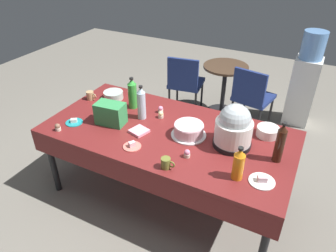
% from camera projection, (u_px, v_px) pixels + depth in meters
% --- Properties ---
extents(ground, '(9.00, 9.00, 0.00)m').
position_uv_depth(ground, '(168.00, 192.00, 3.18)').
color(ground, slate).
extents(potluck_table, '(2.20, 1.10, 0.75)m').
position_uv_depth(potluck_table, '(168.00, 136.00, 2.81)').
color(potluck_table, maroon).
rests_on(potluck_table, ground).
extents(frosted_layer_cake, '(0.31, 0.31, 0.11)m').
position_uv_depth(frosted_layer_cake, '(189.00, 130.00, 2.68)').
color(frosted_layer_cake, silver).
rests_on(frosted_layer_cake, potluck_table).
extents(slow_cooker, '(0.32, 0.32, 0.38)m').
position_uv_depth(slow_cooker, '(234.00, 128.00, 2.50)').
color(slow_cooker, black).
rests_on(slow_cooker, potluck_table).
extents(glass_salad_bowl, '(0.20, 0.20, 0.08)m').
position_uv_depth(glass_salad_bowl, '(113.00, 95.00, 3.28)').
color(glass_salad_bowl, '#B2C6BC').
rests_on(glass_salad_bowl, potluck_table).
extents(ceramic_snack_bowl, '(0.19, 0.19, 0.08)m').
position_uv_depth(ceramic_snack_bowl, '(268.00, 131.00, 2.69)').
color(ceramic_snack_bowl, silver).
rests_on(ceramic_snack_bowl, potluck_table).
extents(dessert_plate_white, '(0.19, 0.19, 0.05)m').
position_uv_depth(dessert_plate_white, '(262.00, 180.00, 2.22)').
color(dessert_plate_white, white).
rests_on(dessert_plate_white, potluck_table).
extents(dessert_plate_coral, '(0.15, 0.15, 0.05)m').
position_uv_depth(dessert_plate_coral, '(132.00, 146.00, 2.57)').
color(dessert_plate_coral, '#E07266').
rests_on(dessert_plate_coral, potluck_table).
extents(dessert_plate_teal, '(0.16, 0.16, 0.04)m').
position_uv_depth(dessert_plate_teal, '(74.00, 122.00, 2.88)').
color(dessert_plate_teal, teal).
rests_on(dessert_plate_teal, potluck_table).
extents(cupcake_berry, '(0.05, 0.05, 0.07)m').
position_uv_depth(cupcake_berry, '(137.00, 95.00, 3.30)').
color(cupcake_berry, beige).
rests_on(cupcake_berry, potluck_table).
extents(cupcake_rose, '(0.05, 0.05, 0.07)m').
position_uv_depth(cupcake_rose, '(161.00, 109.00, 3.03)').
color(cupcake_rose, beige).
rests_on(cupcake_rose, potluck_table).
extents(cupcake_vanilla, '(0.05, 0.05, 0.07)m').
position_uv_depth(cupcake_vanilla, '(161.00, 115.00, 2.95)').
color(cupcake_vanilla, beige).
rests_on(cupcake_vanilla, potluck_table).
extents(cupcake_lemon, '(0.05, 0.05, 0.07)m').
position_uv_depth(cupcake_lemon, '(187.00, 154.00, 2.45)').
color(cupcake_lemon, beige).
rests_on(cupcake_lemon, potluck_table).
extents(cupcake_mint, '(0.05, 0.05, 0.07)m').
position_uv_depth(cupcake_mint, '(58.00, 127.00, 2.76)').
color(cupcake_mint, beige).
rests_on(cupcake_mint, potluck_table).
extents(soda_bottle_water, '(0.08, 0.08, 0.33)m').
position_uv_depth(soda_bottle_water, '(141.00, 103.00, 2.88)').
color(soda_bottle_water, silver).
rests_on(soda_bottle_water, potluck_table).
extents(soda_bottle_cola, '(0.07, 0.07, 0.34)m').
position_uv_depth(soda_bottle_cola, '(280.00, 143.00, 2.34)').
color(soda_bottle_cola, '#33190F').
rests_on(soda_bottle_cola, potluck_table).
extents(soda_bottle_lime_soda, '(0.09, 0.09, 0.32)m').
position_uv_depth(soda_bottle_lime_soda, '(132.00, 94.00, 3.06)').
color(soda_bottle_lime_soda, green).
rests_on(soda_bottle_lime_soda, potluck_table).
extents(soda_bottle_orange_juice, '(0.08, 0.08, 0.27)m').
position_uv_depth(soda_bottle_orange_juice, '(239.00, 164.00, 2.19)').
color(soda_bottle_orange_juice, orange).
rests_on(soda_bottle_orange_juice, potluck_table).
extents(coffee_mug_tan, '(0.12, 0.08, 0.09)m').
position_uv_depth(coffee_mug_tan, '(90.00, 95.00, 3.26)').
color(coffee_mug_tan, tan).
rests_on(coffee_mug_tan, potluck_table).
extents(coffee_mug_olive, '(0.11, 0.07, 0.09)m').
position_uv_depth(coffee_mug_olive, '(166.00, 163.00, 2.33)').
color(coffee_mug_olive, olive).
rests_on(coffee_mug_olive, potluck_table).
extents(soda_carton, '(0.28, 0.19, 0.20)m').
position_uv_depth(soda_carton, '(111.00, 114.00, 2.83)').
color(soda_carton, '#338C4C').
rests_on(soda_carton, potluck_table).
extents(paper_napkin_stack, '(0.17, 0.17, 0.02)m').
position_uv_depth(paper_napkin_stack, '(139.00, 131.00, 2.75)').
color(paper_napkin_stack, pink).
rests_on(paper_napkin_stack, potluck_table).
extents(maroon_chair_left, '(0.50, 0.50, 0.85)m').
position_uv_depth(maroon_chair_left, '(185.00, 81.00, 4.29)').
color(maroon_chair_left, navy).
rests_on(maroon_chair_left, ground).
extents(maroon_chair_right, '(0.52, 0.52, 0.85)m').
position_uv_depth(maroon_chair_right, '(252.00, 95.00, 3.94)').
color(maroon_chair_right, navy).
rests_on(maroon_chair_right, ground).
extents(round_cafe_table, '(0.60, 0.60, 0.72)m').
position_uv_depth(round_cafe_table, '(224.00, 81.00, 4.27)').
color(round_cafe_table, '#473323').
rests_on(round_cafe_table, ground).
extents(water_cooler, '(0.32, 0.32, 1.24)m').
position_uv_depth(water_cooler, '(304.00, 82.00, 4.03)').
color(water_cooler, silver).
rests_on(water_cooler, ground).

